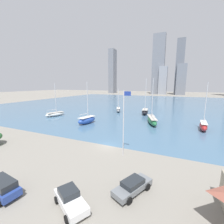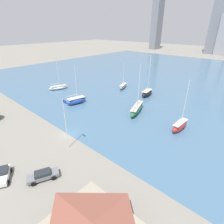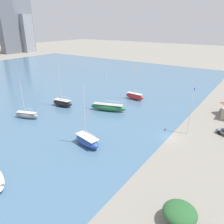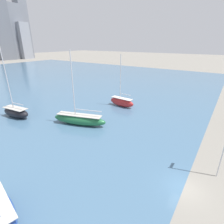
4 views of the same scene
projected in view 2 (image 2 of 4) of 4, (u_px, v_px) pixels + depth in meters
ground_plane at (68, 134)px, 41.63m from camera, size 500.00×500.00×0.00m
harbor_water at (183, 77)px, 88.60m from camera, size 180.00×140.00×0.00m
flag_pole at (66, 122)px, 34.54m from camera, size 1.24×0.14×11.14m
sailboat_gray at (123, 86)px, 72.45m from camera, size 3.97×7.03×10.37m
sailboat_red at (180, 126)px, 43.01m from camera, size 2.14×6.85×12.61m
sailboat_green at (137, 109)px, 52.10m from camera, size 5.57×10.89×13.96m
sailboat_black at (147, 93)px, 64.41m from camera, size 3.39×7.22×14.49m
sailboat_white at (59, 87)px, 71.47m from camera, size 4.87×7.97×12.66m
sailboat_blue at (76, 100)px, 57.83m from camera, size 3.93×7.33×12.92m
parked_pickup_white at (2, 175)px, 29.16m from camera, size 4.90×3.86×1.73m
parked_sedan_gray at (43, 175)px, 29.11m from camera, size 3.76×5.35×1.54m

